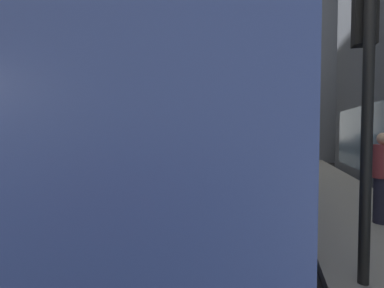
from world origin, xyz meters
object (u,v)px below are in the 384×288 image
(pedestrian_with_handbag, at_px, (383,177))
(car_black_suv, at_px, (159,153))
(dalmatian_dog, at_px, (27,247))
(box_truck, at_px, (201,134))
(transit_bus, at_px, (224,135))
(traffic_light_near, at_px, (366,80))
(car_silver_sedan, at_px, (244,141))

(pedestrian_with_handbag, bearing_deg, car_black_suv, 135.55)
(dalmatian_dog, bearing_deg, box_truck, 96.81)
(transit_bus, relative_size, traffic_light_near, 3.39)
(car_black_suv, bearing_deg, dalmatian_dog, -77.34)
(car_silver_sedan, relative_size, car_black_suv, 1.06)
(car_silver_sedan, bearing_deg, dalmatian_dog, -90.14)
(car_silver_sedan, relative_size, traffic_light_near, 1.24)
(transit_bus, bearing_deg, pedestrian_with_handbag, -17.06)
(transit_bus, xyz_separation_m, pedestrian_with_handbag, (3.10, -0.95, -0.76))
(car_silver_sedan, distance_m, traffic_light_near, 28.95)
(box_truck, bearing_deg, pedestrian_with_handbag, -66.21)
(pedestrian_with_handbag, bearing_deg, dalmatian_dog, -144.65)
(car_silver_sedan, relative_size, box_truck, 0.56)
(car_silver_sedan, bearing_deg, car_black_suv, -97.11)
(dalmatian_dog, height_order, traffic_light_near, traffic_light_near)
(car_silver_sedan, distance_m, box_truck, 10.41)
(car_silver_sedan, xyz_separation_m, box_truck, (-2.40, -10.10, 0.84))
(transit_bus, height_order, dalmatian_dog, transit_bus)
(pedestrian_with_handbag, bearing_deg, transit_bus, 162.94)
(box_truck, xyz_separation_m, pedestrian_with_handbag, (7.10, -16.11, -0.65))
(car_silver_sedan, distance_m, dalmatian_dog, 29.59)
(transit_bus, relative_size, dalmatian_dog, 11.98)
(car_black_suv, xyz_separation_m, traffic_light_near, (6.10, -9.43, 1.62))
(transit_bus, bearing_deg, box_truck, 104.79)
(car_black_suv, height_order, traffic_light_near, traffic_light_near)
(traffic_light_near, bearing_deg, dalmatian_dog, -166.27)
(box_truck, bearing_deg, traffic_light_near, -71.81)
(dalmatian_dog, bearing_deg, transit_bus, 68.90)
(car_black_suv, height_order, pedestrian_with_handbag, pedestrian_with_handbag)
(car_silver_sedan, height_order, dalmatian_dog, car_silver_sedan)
(dalmatian_dog, bearing_deg, car_silver_sedan, 89.86)
(box_truck, bearing_deg, dalmatian_dog, -83.19)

